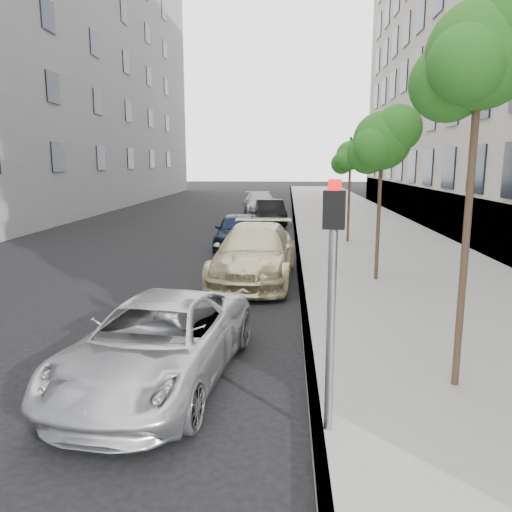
# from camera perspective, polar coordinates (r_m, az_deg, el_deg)

# --- Properties ---
(ground) EXTENTS (160.00, 160.00, 0.00)m
(ground) POSITION_cam_1_polar(r_m,az_deg,el_deg) (6.27, -4.44, -20.57)
(ground) COLOR black
(ground) RESTS_ON ground
(sidewalk) EXTENTS (6.40, 72.00, 0.14)m
(sidewalk) POSITION_cam_1_polar(r_m,az_deg,el_deg) (29.69, 10.40, 4.38)
(sidewalk) COLOR gray
(sidewalk) RESTS_ON ground
(curb) EXTENTS (0.15, 72.00, 0.14)m
(curb) POSITION_cam_1_polar(r_m,az_deg,el_deg) (29.48, 4.34, 4.48)
(curb) COLOR #9E9B93
(curb) RESTS_ON ground
(tree_near) EXTENTS (1.71, 1.51, 5.29)m
(tree_near) POSITION_cam_1_polar(r_m,az_deg,el_deg) (7.35, 24.49, 20.16)
(tree_near) COLOR #38281C
(tree_near) RESTS_ON sidewalk
(tree_mid) EXTENTS (1.80, 1.60, 4.54)m
(tree_mid) POSITION_cam_1_polar(r_m,az_deg,el_deg) (13.54, 14.32, 12.66)
(tree_mid) COLOR #38281C
(tree_mid) RESTS_ON sidewalk
(tree_far) EXTENTS (1.52, 1.32, 4.10)m
(tree_far) POSITION_cam_1_polar(r_m,az_deg,el_deg) (19.96, 10.82, 11.20)
(tree_far) COLOR #38281C
(tree_far) RESTS_ON sidewalk
(signal_pole) EXTENTS (0.26, 0.21, 2.93)m
(signal_pole) POSITION_cam_1_polar(r_m,az_deg,el_deg) (5.64, 8.70, -2.43)
(signal_pole) COLOR #939699
(signal_pole) RESTS_ON sidewalk
(minivan) EXTENTS (2.60, 4.69, 1.24)m
(minivan) POSITION_cam_1_polar(r_m,az_deg,el_deg) (7.64, -11.21, -9.66)
(minivan) COLOR silver
(minivan) RESTS_ON ground
(suv) EXTENTS (2.40, 5.35, 1.52)m
(suv) POSITION_cam_1_polar(r_m,az_deg,el_deg) (13.88, -0.14, 0.36)
(suv) COLOR beige
(suv) RESTS_ON ground
(sedan_blue) EXTENTS (1.65, 3.94, 1.33)m
(sedan_blue) POSITION_cam_1_polar(r_m,az_deg,el_deg) (19.07, -2.16, 2.90)
(sedan_blue) COLOR black
(sedan_blue) RESTS_ON ground
(sedan_black) EXTENTS (1.86, 4.05, 1.29)m
(sedan_black) POSITION_cam_1_polar(r_m,az_deg,el_deg) (26.31, 1.65, 5.01)
(sedan_black) COLOR black
(sedan_black) RESTS_ON ground
(sedan_rear) EXTENTS (2.63, 5.05, 1.40)m
(sedan_rear) POSITION_cam_1_polar(r_m,az_deg,el_deg) (31.27, 0.51, 6.02)
(sedan_rear) COLOR #9D9EA4
(sedan_rear) RESTS_ON ground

